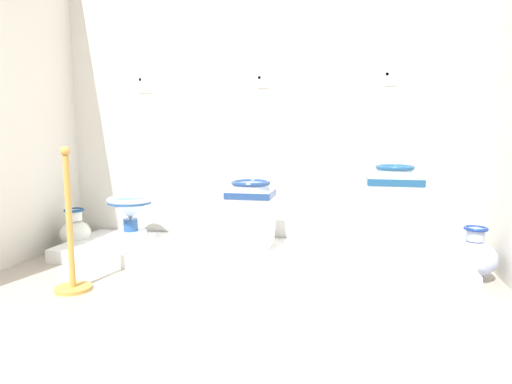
# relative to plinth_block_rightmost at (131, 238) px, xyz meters

# --- Properties ---
(ground_plane) EXTENTS (5.68, 5.45, 0.02)m
(ground_plane) POSITION_rel_plinth_block_rightmost_xyz_m (1.09, -1.53, -0.14)
(ground_plane) COLOR #A3998C
(wall_back) EXTENTS (3.88, 0.06, 3.24)m
(wall_back) POSITION_rel_plinth_block_rightmost_xyz_m (1.09, 0.42, 1.49)
(wall_back) COLOR silver
(wall_back) RESTS_ON ground_plane
(display_platform) EXTENTS (3.25, 0.81, 0.11)m
(display_platform) POSITION_rel_plinth_block_rightmost_xyz_m (1.09, -0.03, -0.08)
(display_platform) COLOR white
(display_platform) RESTS_ON ground_plane
(plinth_block_rightmost) EXTENTS (0.30, 0.33, 0.04)m
(plinth_block_rightmost) POSITION_rel_plinth_block_rightmost_xyz_m (0.00, 0.00, 0.00)
(plinth_block_rightmost) COLOR white
(plinth_block_rightmost) RESTS_ON display_platform
(antique_toilet_rightmost) EXTENTS (0.39, 0.39, 0.34)m
(antique_toilet_rightmost) POSITION_rel_plinth_block_rightmost_xyz_m (0.00, 0.00, 0.26)
(antique_toilet_rightmost) COLOR silver
(antique_toilet_rightmost) RESTS_ON plinth_block_rightmost
(plinth_block_tall_cobalt) EXTENTS (0.33, 0.39, 0.12)m
(plinth_block_tall_cobalt) POSITION_rel_plinth_block_rightmost_xyz_m (1.07, 0.02, 0.04)
(plinth_block_tall_cobalt) COLOR white
(plinth_block_tall_cobalt) RESTS_ON display_platform
(antique_toilet_tall_cobalt) EXTENTS (0.37, 0.32, 0.43)m
(antique_toilet_tall_cobalt) POSITION_rel_plinth_block_rightmost_xyz_m (1.07, 0.02, 0.33)
(antique_toilet_tall_cobalt) COLOR #ABBBDA
(antique_toilet_tall_cobalt) RESTS_ON plinth_block_tall_cobalt
(plinth_block_leftmost) EXTENTS (0.38, 0.39, 0.28)m
(plinth_block_leftmost) POSITION_rel_plinth_block_rightmost_xyz_m (2.18, -0.02, 0.12)
(plinth_block_leftmost) COLOR white
(plinth_block_leftmost) RESTS_ON display_platform
(antique_toilet_leftmost) EXTENTS (0.40, 0.32, 0.42)m
(antique_toilet_leftmost) POSITION_rel_plinth_block_rightmost_xyz_m (2.18, -0.02, 0.47)
(antique_toilet_leftmost) COLOR silver
(antique_toilet_leftmost) RESTS_ON plinth_block_leftmost
(info_placard_first) EXTENTS (0.13, 0.01, 0.15)m
(info_placard_first) POSITION_rel_plinth_block_rightmost_xyz_m (-0.01, 0.39, 1.35)
(info_placard_first) COLOR white
(info_placard_second) EXTENTS (0.11, 0.01, 0.11)m
(info_placard_second) POSITION_rel_plinth_block_rightmost_xyz_m (1.09, 0.39, 1.35)
(info_placard_second) COLOR white
(info_placard_third) EXTENTS (0.10, 0.01, 0.11)m
(info_placard_third) POSITION_rel_plinth_block_rightmost_xyz_m (2.15, 0.39, 1.36)
(info_placard_third) COLOR white
(decorative_vase_spare) EXTENTS (0.27, 0.27, 0.37)m
(decorative_vase_spare) POSITION_rel_plinth_block_rightmost_xyz_m (-0.54, 0.00, 0.03)
(decorative_vase_spare) COLOR navy
(decorative_vase_spare) RESTS_ON ground_plane
(decorative_vase_companion) EXTENTS (0.32, 0.32, 0.39)m
(decorative_vase_companion) POSITION_rel_plinth_block_rightmost_xyz_m (2.73, -0.13, 0.04)
(decorative_vase_companion) COLOR navy
(decorative_vase_companion) RESTS_ON ground_plane
(stanchion_post_near_left) EXTENTS (0.24, 0.24, 0.96)m
(stanchion_post_near_left) POSITION_rel_plinth_block_rightmost_xyz_m (0.06, -0.93, 0.17)
(stanchion_post_near_left) COLOR gold
(stanchion_post_near_left) RESTS_ON ground_plane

